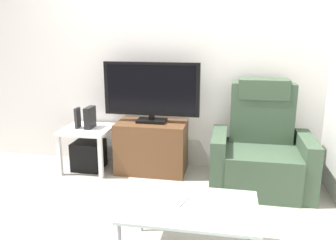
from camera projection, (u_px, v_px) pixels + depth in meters
name	position (u px, v px, depth m)	size (l,w,h in m)	color
ground_plane	(131.00, 206.00, 3.15)	(6.40, 6.40, 0.00)	#9E998E
wall_back	(156.00, 54.00, 3.91)	(6.40, 0.06, 2.60)	silver
tv_stand	(152.00, 147.00, 3.89)	(0.77, 0.44, 0.57)	brown
television	(151.00, 91.00, 3.75)	(1.05, 0.20, 0.66)	black
recliner_armchair	(261.00, 151.00, 3.49)	(0.98, 0.78, 1.08)	#384C38
side_table	(88.00, 134.00, 3.94)	(0.54, 0.54, 0.49)	white
subwoofer_box	(89.00, 155.00, 4.00)	(0.33, 0.33, 0.33)	black
book_upright	(78.00, 118.00, 3.89)	(0.03, 0.11, 0.23)	#262626
game_console	(90.00, 117.00, 3.89)	(0.07, 0.20, 0.24)	black
coffee_table	(191.00, 209.00, 2.35)	(0.90, 0.60, 0.40)	#B2C6C1
cell_phone	(180.00, 201.00, 2.39)	(0.07, 0.15, 0.01)	#B7B7BC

